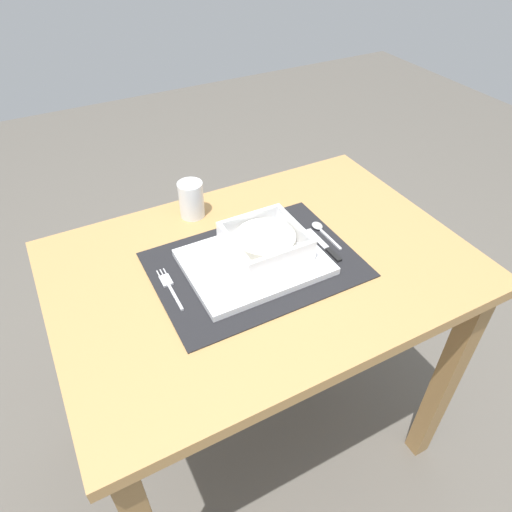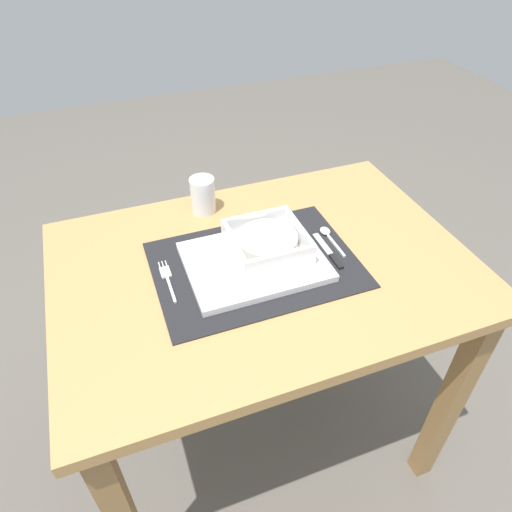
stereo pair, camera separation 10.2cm
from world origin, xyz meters
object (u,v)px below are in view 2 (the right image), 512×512
butter_knife (329,253)px  dining_table (263,299)px  fork (167,278)px  porridge_bowl (267,243)px  spoon (327,234)px  drinking_glass (203,197)px

butter_knife → dining_table: bearing=168.6°
fork → butter_knife: size_ratio=1.03×
porridge_bowl → dining_table: bearing=-130.4°
spoon → drinking_glass: bearing=139.2°
spoon → porridge_bowl: bearing=-173.8°
spoon → dining_table: bearing=-169.1°
butter_knife → porridge_bowl: bearing=161.2°
spoon → drinking_glass: (-0.25, 0.21, 0.03)m
dining_table → butter_knife: 0.20m
dining_table → fork: 0.25m
dining_table → porridge_bowl: 0.16m
fork → drinking_glass: drinking_glass is taller
dining_table → spoon: spoon is taller
butter_knife → drinking_glass: bearing=127.5°
dining_table → porridge_bowl: bearing=49.6°
butter_knife → spoon: bearing=65.4°
spoon → butter_knife: bearing=-113.6°
dining_table → porridge_bowl: porridge_bowl is taller
porridge_bowl → fork: size_ratio=1.21×
dining_table → drinking_glass: bearing=106.0°
fork → butter_knife: 0.37m
spoon → butter_knife: size_ratio=0.87×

